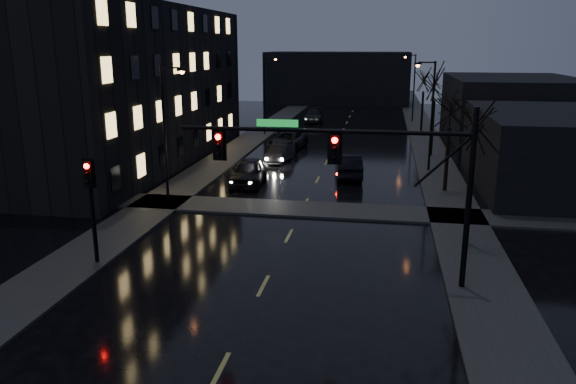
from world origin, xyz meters
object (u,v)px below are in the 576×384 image
at_px(oncoming_car_a, 249,172).
at_px(oncoming_car_b, 279,154).
at_px(lead_car, 348,166).
at_px(oncoming_car_c, 288,140).
at_px(oncoming_car_d, 313,115).

height_order(oncoming_car_a, oncoming_car_b, oncoming_car_a).
distance_m(oncoming_car_a, lead_car, 7.21).
xyz_separation_m(oncoming_car_b, oncoming_car_c, (-0.30, 5.79, 0.09)).
bearing_deg(oncoming_car_d, oncoming_car_b, -94.82).
height_order(oncoming_car_a, oncoming_car_c, oncoming_car_a).
bearing_deg(oncoming_car_a, oncoming_car_d, 87.39).
bearing_deg(oncoming_car_c, oncoming_car_d, 96.97).
bearing_deg(oncoming_car_a, oncoming_car_c, 86.44).
relative_size(oncoming_car_c, oncoming_car_d, 1.03).
xyz_separation_m(oncoming_car_a, oncoming_car_c, (0.38, 13.39, -0.08)).
distance_m(oncoming_car_a, oncoming_car_d, 31.88).
height_order(oncoming_car_b, oncoming_car_d, oncoming_car_d).
bearing_deg(lead_car, oncoming_car_b, -44.37).
relative_size(oncoming_car_b, oncoming_car_d, 0.76).
xyz_separation_m(oncoming_car_a, lead_car, (6.48, 3.15, -0.03)).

